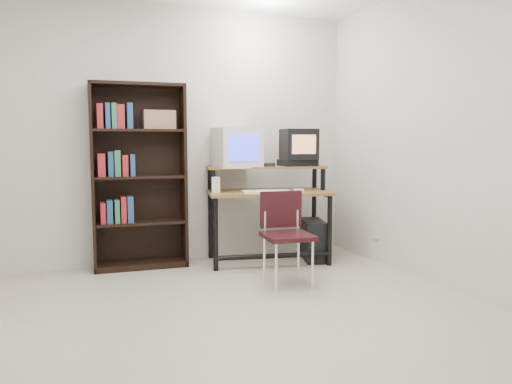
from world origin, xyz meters
name	(u,v)px	position (x,y,z in m)	size (l,w,h in m)	color
floor	(232,327)	(0.00, 0.00, -0.01)	(4.00, 4.00, 0.01)	#BEB39E
back_wall	(165,135)	(0.00, 2.00, 1.30)	(4.00, 0.01, 2.60)	beige
front_wall	(470,123)	(0.00, -2.00, 1.30)	(4.00, 0.01, 2.60)	beige
right_wall	(467,134)	(2.00, 0.00, 1.30)	(0.01, 4.00, 2.60)	beige
computer_desk	(268,195)	(0.96, 1.58, 0.69)	(1.32, 0.85, 0.98)	brown
crt_monitor	(237,148)	(0.68, 1.75, 1.17)	(0.43, 0.44, 0.41)	silver
vcr	(298,163)	(1.31, 1.60, 1.01)	(0.36, 0.26, 0.08)	black
crt_tv	(299,144)	(1.32, 1.60, 1.21)	(0.38, 0.38, 0.32)	black
cd_spindle	(269,165)	(0.98, 1.60, 0.99)	(0.12, 0.12, 0.05)	#26262B
keyboard	(267,192)	(0.87, 1.41, 0.74)	(0.47, 0.21, 0.04)	silver
mousepad	(300,192)	(1.23, 1.41, 0.72)	(0.22, 0.18, 0.01)	black
mouse	(298,190)	(1.23, 1.43, 0.74)	(0.10, 0.06, 0.03)	white
desk_speaker	(216,185)	(0.41, 1.63, 0.80)	(0.08, 0.07, 0.17)	silver
pc_tower	(313,240)	(1.42, 1.46, 0.21)	(0.20, 0.45, 0.42)	black
school_chair	(285,228)	(0.78, 0.80, 0.49)	(0.44, 0.44, 0.80)	black
bookshelf	(139,174)	(-0.30, 1.86, 0.92)	(0.92, 0.36, 1.79)	black
wall_outlet	(376,233)	(1.99, 1.15, 0.30)	(0.02, 0.08, 0.12)	beige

